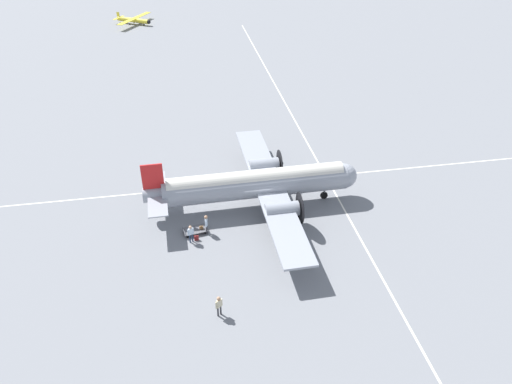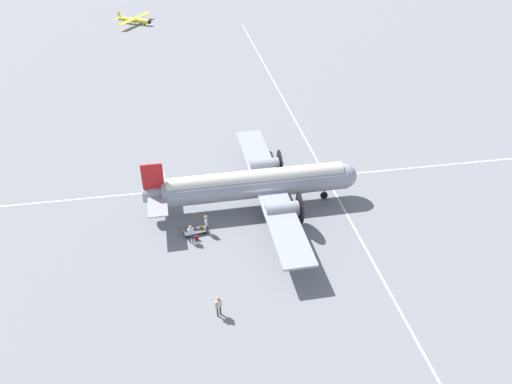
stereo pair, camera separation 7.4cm
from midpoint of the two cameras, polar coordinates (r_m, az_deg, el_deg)
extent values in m
plane|color=slate|center=(45.92, 0.05, -1.59)|extent=(300.00, 300.00, 0.00)
cube|color=silver|center=(49.14, -0.74, 1.02)|extent=(120.00, 0.16, 0.01)
cube|color=silver|center=(47.65, 9.36, -0.64)|extent=(0.16, 120.00, 0.01)
cylinder|color=#9399A3|center=(44.64, 0.05, 0.80)|extent=(16.69, 2.63, 2.36)
cylinder|color=silver|center=(44.29, 0.05, 1.50)|extent=(15.86, 1.91, 1.65)
sphere|color=#9399A3|center=(46.69, 10.14, 1.82)|extent=(2.24, 2.24, 2.24)
cylinder|color=#9399A3|center=(44.03, -10.65, -0.19)|extent=(3.27, 1.35, 1.30)
cube|color=red|center=(43.17, -11.68, 1.55)|extent=(1.83, 0.17, 2.71)
cube|color=#9399A3|center=(43.98, -11.20, -0.11)|extent=(1.74, 7.11, 0.10)
cube|color=#9399A3|center=(45.01, 1.57, 0.64)|extent=(3.00, 22.18, 0.20)
cylinder|color=#9399A3|center=(48.18, 0.96, 3.09)|extent=(2.86, 1.34, 1.30)
cylinder|color=black|center=(48.48, 2.78, 3.26)|extent=(0.08, 2.73, 2.73)
sphere|color=black|center=(48.51, 2.94, 3.28)|extent=(0.45, 0.45, 0.45)
cylinder|color=#9399A3|center=(42.03, 3.03, -2.05)|extent=(2.86, 1.34, 1.30)
cylinder|color=black|center=(42.38, 5.08, -1.81)|extent=(0.08, 2.73, 2.73)
sphere|color=black|center=(42.41, 5.27, -1.79)|extent=(0.45, 0.45, 0.45)
cylinder|color=#4C4C51|center=(48.64, 0.62, 2.06)|extent=(0.18, 0.18, 0.94)
cylinder|color=black|center=(48.89, 0.62, 1.59)|extent=(1.10, 0.32, 1.10)
cylinder|color=#4C4C51|center=(42.56, 2.61, -3.17)|extent=(0.18, 0.18, 0.94)
cylinder|color=black|center=(42.84, 2.60, -3.67)|extent=(1.10, 0.32, 1.10)
cylinder|color=#4C4C51|center=(46.92, 7.86, 0.06)|extent=(0.14, 0.14, 0.87)
cylinder|color=black|center=(47.16, 7.82, -0.38)|extent=(0.70, 0.19, 0.70)
cylinder|color=#2D2D33|center=(35.65, -4.35, -13.47)|extent=(0.12, 0.12, 0.84)
cylinder|color=#2D2D33|center=(35.75, -4.04, -13.28)|extent=(0.12, 0.12, 0.84)
cube|color=beige|center=(35.17, -4.24, -12.56)|extent=(0.44, 0.38, 0.63)
sphere|color=tan|center=(34.84, -4.28, -12.04)|extent=(0.28, 0.28, 0.28)
cylinder|color=beige|center=(35.09, -4.57, -12.79)|extent=(0.10, 0.10, 0.60)
cylinder|color=beige|center=(35.30, -3.92, -12.40)|extent=(0.10, 0.10, 0.60)
cube|color=navy|center=(35.17, -4.36, -12.38)|extent=(0.05, 0.03, 0.40)
cylinder|color=#2D2D33|center=(42.52, -5.63, -4.33)|extent=(0.13, 0.13, 0.89)
cylinder|color=#2D2D33|center=(42.72, -5.60, -4.12)|extent=(0.13, 0.13, 0.89)
cube|color=silver|center=(42.15, -5.67, -3.39)|extent=(0.27, 0.45, 0.67)
sphere|color=tan|center=(41.86, -5.71, -2.87)|extent=(0.30, 0.30, 0.30)
cylinder|color=silver|center=(41.96, -5.70, -3.65)|extent=(0.10, 0.10, 0.63)
cylinder|color=silver|center=(42.38, -5.64, -3.21)|extent=(0.10, 0.10, 0.63)
cube|color=maroon|center=(42.11, -5.82, -3.30)|extent=(0.02, 0.06, 0.43)
cylinder|color=navy|center=(41.84, -7.52, -5.29)|extent=(0.12, 0.12, 0.80)
cylinder|color=navy|center=(41.91, -7.23, -5.18)|extent=(0.12, 0.12, 0.80)
cube|color=silver|center=(41.44, -7.45, -4.48)|extent=(0.43, 0.32, 0.60)
sphere|color=tan|center=(41.17, -7.49, -4.00)|extent=(0.27, 0.27, 0.27)
cylinder|color=silver|center=(41.39, -7.74, -4.62)|extent=(0.09, 0.09, 0.57)
cylinder|color=silver|center=(41.53, -7.15, -4.41)|extent=(0.09, 0.09, 0.57)
cube|color=brown|center=(42.91, -6.22, -4.23)|extent=(0.34, 0.18, 0.58)
cube|color=#4A3520|center=(42.71, -6.24, -3.89)|extent=(0.12, 0.13, 0.02)
cube|color=maroon|center=(42.11, -6.78, -5.24)|extent=(0.36, 0.15, 0.45)
cube|color=#551515|center=(41.95, -6.80, -4.97)|extent=(0.13, 0.11, 0.02)
cube|color=#56565B|center=(42.89, -6.91, -4.28)|extent=(2.24, 1.53, 0.04)
cube|color=#56565B|center=(42.61, -8.24, -4.30)|extent=(0.24, 1.18, 0.04)
cylinder|color=#56565B|center=(43.12, -8.39, -3.97)|extent=(0.04, 0.04, 0.22)
cylinder|color=#56565B|center=(42.23, -8.06, -4.86)|extent=(0.04, 0.04, 0.22)
cylinder|color=black|center=(43.49, -6.05, -3.88)|extent=(0.29, 0.11, 0.28)
cylinder|color=black|center=(42.75, -5.72, -4.62)|extent=(0.29, 0.11, 0.28)
cylinder|color=black|center=(43.25, -8.06, -4.29)|extent=(0.29, 0.11, 0.28)
cylinder|color=black|center=(42.51, -7.77, -5.04)|extent=(0.29, 0.11, 0.28)
cylinder|color=yellow|center=(104.91, -13.79, 18.55)|extent=(6.19, 4.29, 0.83)
sphere|color=black|center=(102.96, -12.07, 18.48)|extent=(0.75, 0.75, 0.75)
cube|color=yellow|center=(104.61, -13.63, 18.74)|extent=(6.27, 9.19, 0.08)
cube|color=yellow|center=(106.65, -15.39, 18.94)|extent=(0.54, 0.37, 1.08)
cube|color=yellow|center=(106.78, -15.34, 18.66)|extent=(2.20, 3.09, 0.04)
cylinder|color=black|center=(103.73, -12.58, 18.17)|extent=(0.28, 0.22, 0.28)
cylinder|color=#4C4C51|center=(103.70, -12.59, 18.23)|extent=(0.06, 0.06, 0.21)
cylinder|color=black|center=(105.87, -13.68, 18.34)|extent=(0.28, 0.22, 0.28)
cylinder|color=#4C4C51|center=(105.84, -13.69, 18.40)|extent=(0.06, 0.06, 0.21)
cylinder|color=black|center=(104.69, -14.15, 18.11)|extent=(0.28, 0.22, 0.28)
cylinder|color=#4C4C51|center=(104.66, -14.16, 18.17)|extent=(0.06, 0.06, 0.21)
camera|label=1|loc=(0.04, -89.95, 0.03)|focal=35.00mm
camera|label=2|loc=(0.04, 90.05, -0.03)|focal=35.00mm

